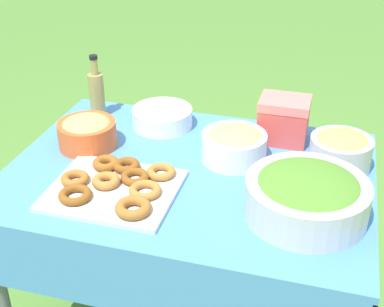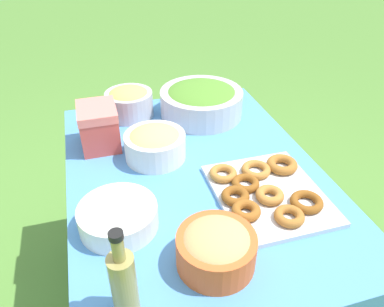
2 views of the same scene
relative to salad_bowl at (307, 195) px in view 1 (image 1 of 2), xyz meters
The scene contains 9 objects.
picnic_table 0.46m from the salad_bowl, 159.67° to the left, with size 1.21×0.88×0.76m.
salad_bowl is the anchor object (origin of this frame).
pasta_bowl 0.38m from the salad_bowl, 135.77° to the left, with size 0.22×0.22×0.12m.
donut_platter 0.59m from the salad_bowl, behind, with size 0.39×0.35×0.05m.
plate_stack 0.74m from the salad_bowl, 143.31° to the left, with size 0.23×0.23×0.07m.
olive_oil_bottle 0.98m from the salad_bowl, 152.33° to the left, with size 0.06×0.06×0.25m.
bread_bowl 0.82m from the salad_bowl, 165.17° to the left, with size 0.21×0.21×0.12m.
fruit_bowl 0.32m from the salad_bowl, 74.71° to the left, with size 0.21×0.21×0.13m.
cooler_box 0.47m from the salad_bowl, 105.71° to the left, with size 0.18×0.14×0.17m.
Camera 1 is at (0.43, -1.47, 1.70)m, focal length 50.00 mm.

